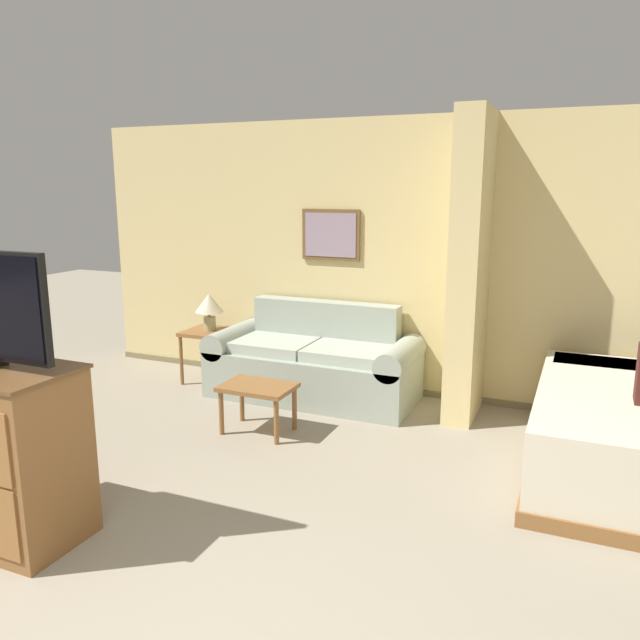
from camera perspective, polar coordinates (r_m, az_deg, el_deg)
wall_back at (r=5.87m, az=11.06°, el=5.27°), size 7.39×0.16×2.60m
wall_partition_pillar at (r=5.41m, az=13.52°, el=4.63°), size 0.24×0.70×2.60m
couch at (r=5.94m, az=-0.54°, el=-3.98°), size 1.97×0.84×0.88m
coffee_table at (r=5.11m, az=-5.70°, el=-6.59°), size 0.58×0.41×0.40m
side_table at (r=6.46m, az=-9.99°, el=-1.62°), size 0.49×0.49×0.54m
table_lamp at (r=6.39m, az=-10.10°, el=1.33°), size 0.29×0.29×0.38m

